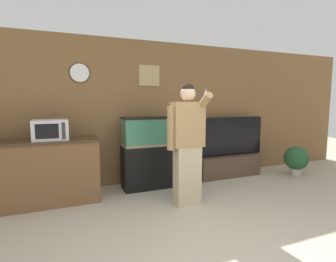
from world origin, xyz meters
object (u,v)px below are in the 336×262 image
(tv_on_stand, at_px, (228,159))
(potted_plant, at_px, (296,159))
(counter_island, at_px, (41,173))
(microwave, at_px, (51,130))
(aquarium_on_stand, at_px, (150,152))
(person_standing, at_px, (187,142))

(tv_on_stand, height_order, potted_plant, tv_on_stand)
(potted_plant, bearing_deg, counter_island, 176.82)
(tv_on_stand, relative_size, potted_plant, 2.71)
(counter_island, relative_size, potted_plant, 2.80)
(microwave, xyz_separation_m, potted_plant, (4.56, -0.22, -0.77))
(microwave, relative_size, aquarium_on_stand, 0.38)
(aquarium_on_stand, bearing_deg, tv_on_stand, 2.45)
(aquarium_on_stand, height_order, potted_plant, aquarium_on_stand)
(aquarium_on_stand, height_order, person_standing, person_standing)
(tv_on_stand, distance_m, potted_plant, 1.42)
(microwave, bearing_deg, potted_plant, -2.81)
(tv_on_stand, relative_size, person_standing, 0.91)
(counter_island, bearing_deg, potted_plant, -3.18)
(counter_island, distance_m, person_standing, 2.17)
(counter_island, distance_m, tv_on_stand, 3.40)
(microwave, height_order, tv_on_stand, microwave)
(aquarium_on_stand, relative_size, tv_on_stand, 0.77)
(aquarium_on_stand, distance_m, tv_on_stand, 1.70)
(counter_island, xyz_separation_m, potted_plant, (4.72, -0.26, -0.14))
(microwave, distance_m, aquarium_on_stand, 1.64)
(aquarium_on_stand, relative_size, potted_plant, 2.09)
(counter_island, bearing_deg, person_standing, -21.53)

